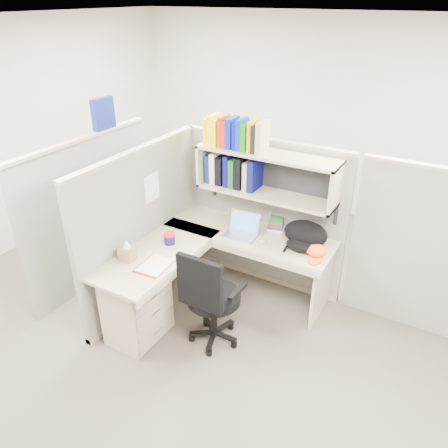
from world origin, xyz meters
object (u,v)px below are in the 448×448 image
Objects in this scene: backpack at (303,236)px; laptop at (240,226)px; task_chair at (211,312)px; snack_canister at (169,238)px; desk at (168,288)px.

laptop is at bearing -160.27° from backpack.
backpack is at bearing 60.29° from task_chair.
task_chair is (0.65, -0.29, -0.43)m from snack_canister.
backpack is (0.62, 0.11, 0.01)m from laptop.
laptop is at bearing 99.33° from task_chair.
task_chair is at bearing -1.47° from desk.
desk is 0.49m from task_chair.
backpack is 3.77× the size of snack_canister.
task_chair is (0.13, -0.76, -0.49)m from laptop.
laptop is 0.91m from task_chair.
desk is at bearing -59.77° from snack_canister.
laptop reaches higher than desk.
backpack is 1.12m from task_chair.
snack_canister reaches higher than desk.
task_chair is at bearing -109.71° from backpack.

